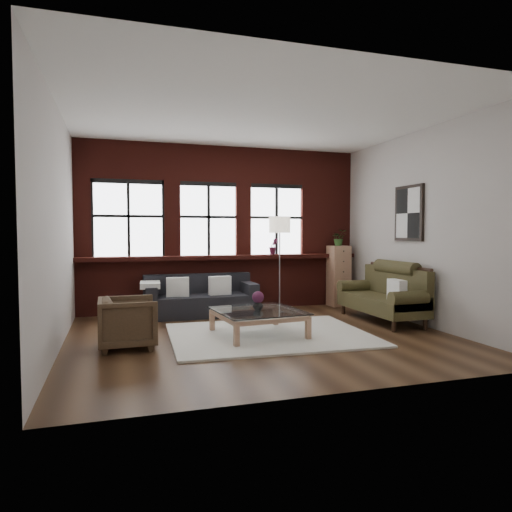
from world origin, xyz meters
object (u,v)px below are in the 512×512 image
object	(u,v)px
floor_lamp	(280,261)
coffee_table	(258,323)
vase	(258,305)
vintage_settee	(381,292)
armchair	(128,322)
drawer_chest	(339,276)
dark_sofa	(201,296)

from	to	relation	value
floor_lamp	coffee_table	bearing A→B (deg)	-118.97
coffee_table	vase	size ratio (longest dim) A/B	7.66
vintage_settee	armchair	world-z (taller)	vintage_settee
vintage_settee	floor_lamp	size ratio (longest dim) A/B	0.95
drawer_chest	vintage_settee	bearing A→B (deg)	-92.42
dark_sofa	coffee_table	xyz separation A→B (m)	(0.50, -1.90, -0.17)
armchair	coffee_table	bearing A→B (deg)	-86.80
drawer_chest	armchair	bearing A→B (deg)	-151.84
drawer_chest	dark_sofa	bearing A→B (deg)	-175.15
vintage_settee	floor_lamp	bearing A→B (deg)	135.34
vase	drawer_chest	world-z (taller)	drawer_chest
vase	coffee_table	bearing A→B (deg)	116.57
dark_sofa	armchair	bearing A→B (deg)	-123.35
dark_sofa	drawer_chest	distance (m)	2.95
coffee_table	vase	world-z (taller)	vase
dark_sofa	vase	xyz separation A→B (m)	(0.50, -1.90, 0.10)
floor_lamp	vintage_settee	bearing A→B (deg)	-44.66
vintage_settee	coffee_table	xyz separation A→B (m)	(-2.35, -0.46, -0.31)
drawer_chest	vase	bearing A→B (deg)	-138.46
floor_lamp	dark_sofa	bearing A→B (deg)	176.10
drawer_chest	coffee_table	bearing A→B (deg)	-138.46
vase	vintage_settee	bearing A→B (deg)	10.97
dark_sofa	armchair	size ratio (longest dim) A/B	2.71
vintage_settee	vase	bearing A→B (deg)	-169.03
vintage_settee	armchair	distance (m)	4.24
armchair	floor_lamp	size ratio (longest dim) A/B	0.38
vintage_settee	floor_lamp	world-z (taller)	floor_lamp
armchair	drawer_chest	size ratio (longest dim) A/B	0.60
coffee_table	vase	xyz separation A→B (m)	(0.00, -0.00, 0.28)
dark_sofa	vintage_settee	xyz separation A→B (m)	(2.86, -1.44, 0.13)
vintage_settee	coffee_table	size ratio (longest dim) A/B	1.57
coffee_table	floor_lamp	xyz separation A→B (m)	(1.00, 1.80, 0.79)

